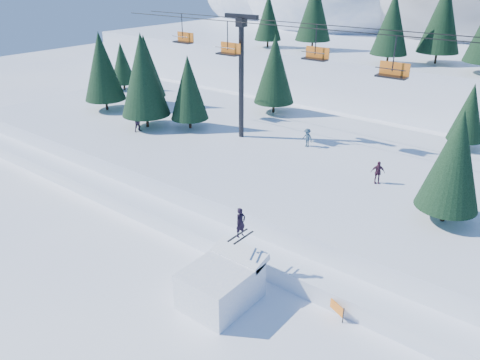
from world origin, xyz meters
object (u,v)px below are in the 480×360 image
Objects in this scene: banner_far at (414,319)px; chairlift at (362,75)px; jump_kicker at (222,283)px; banner_near at (326,298)px.

chairlift is at bearing 128.09° from banner_far.
banner_far is (9.09, -11.60, -8.78)m from chairlift.
jump_kicker is 1.90× the size of banner_near.
banner_near and banner_far have the same top height.
banner_near is at bearing -68.95° from chairlift.
jump_kicker reaches higher than banner_near.
chairlift reaches higher than jump_kicker.
chairlift is at bearing 111.05° from banner_near.
banner_far is (8.69, 4.27, -0.62)m from jump_kicker.
jump_kicker is at bearing -146.64° from banner_near.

